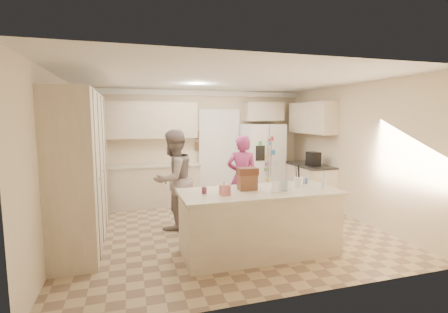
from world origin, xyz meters
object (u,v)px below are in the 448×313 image
object	(u,v)px
tissue_box	(225,190)
teen_girl	(242,178)
utensil_crock	(298,182)
dollhouse_body	(247,182)
island_base	(259,223)
teen_boy	(174,179)
coffee_maker	(313,159)
refrigerator	(263,162)

from	to	relation	value
tissue_box	teen_girl	xyz separation A→B (m)	(0.85, 1.65, -0.18)
utensil_crock	teen_girl	size ratio (longest dim) A/B	0.09
tissue_box	dollhouse_body	world-z (taller)	dollhouse_body
island_base	teen_boy	xyz separation A→B (m)	(-1.03, 1.43, 0.44)
coffee_maker	teen_boy	size ratio (longest dim) A/B	0.17
refrigerator	island_base	xyz separation A→B (m)	(-1.33, -2.98, -0.46)
coffee_maker	tissue_box	size ratio (longest dim) A/B	2.14
utensil_crock	island_base	bearing A→B (deg)	-175.60
refrigerator	teen_girl	xyz separation A→B (m)	(-1.03, -1.42, -0.08)
refrigerator	dollhouse_body	bearing A→B (deg)	-119.56
utensil_crock	teen_girl	world-z (taller)	teen_girl
island_base	utensil_crock	world-z (taller)	utensil_crock
tissue_box	refrigerator	bearing A→B (deg)	58.57
island_base	teen_girl	bearing A→B (deg)	79.19
coffee_maker	dollhouse_body	size ratio (longest dim) A/B	1.15
coffee_maker	teen_girl	world-z (taller)	teen_girl
coffee_maker	dollhouse_body	world-z (taller)	coffee_maker
island_base	tissue_box	bearing A→B (deg)	-169.70
utensil_crock	refrigerator	bearing A→B (deg)	76.93
refrigerator	island_base	world-z (taller)	refrigerator
tissue_box	island_base	bearing A→B (deg)	10.30
coffee_maker	island_base	xyz separation A→B (m)	(-2.05, -1.90, -0.63)
island_base	teen_boy	world-z (taller)	teen_boy
coffee_maker	dollhouse_body	bearing A→B (deg)	-140.71
utensil_crock	coffee_maker	bearing A→B (deg)	52.88
coffee_maker	teen_girl	bearing A→B (deg)	-168.80
utensil_crock	teen_girl	xyz separation A→B (m)	(-0.35, 1.50, -0.18)
coffee_maker	utensil_crock	xyz separation A→B (m)	(-1.40, -1.85, -0.07)
dollhouse_body	teen_girl	distance (m)	1.54
utensil_crock	teen_boy	xyz separation A→B (m)	(-1.68, 1.38, -0.12)
tissue_box	teen_boy	bearing A→B (deg)	107.58
island_base	teen_girl	xyz separation A→B (m)	(0.30, 1.55, 0.38)
utensil_crock	tissue_box	world-z (taller)	utensil_crock
tissue_box	dollhouse_body	bearing A→B (deg)	26.57
refrigerator	tissue_box	distance (m)	3.61
island_base	tissue_box	distance (m)	0.79
utensil_crock	dollhouse_body	size ratio (longest dim) A/B	0.58
tissue_box	teen_boy	size ratio (longest dim) A/B	0.08
tissue_box	utensil_crock	bearing A→B (deg)	7.13
utensil_crock	tissue_box	size ratio (longest dim) A/B	1.07
dollhouse_body	teen_boy	size ratio (longest dim) A/B	0.15
island_base	tissue_box	world-z (taller)	tissue_box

